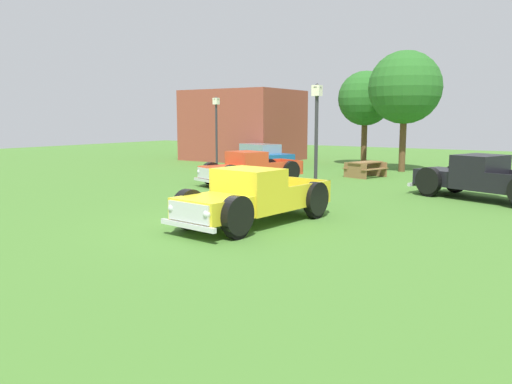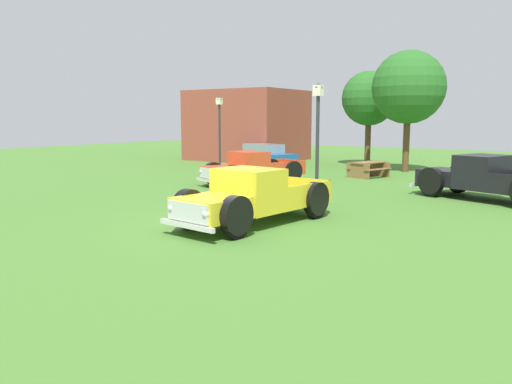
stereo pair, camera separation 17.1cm
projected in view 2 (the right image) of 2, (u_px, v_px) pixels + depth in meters
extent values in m
plane|color=#477A2D|center=(218.00, 225.00, 14.30)|extent=(80.00, 80.00, 0.00)
cube|color=yellow|center=(211.00, 208.00, 13.13)|extent=(1.74, 1.72, 0.57)
cube|color=silver|center=(188.00, 212.00, 12.53)|extent=(1.41, 0.22, 0.48)
sphere|color=silver|center=(206.00, 214.00, 12.14)|extent=(0.21, 0.21, 0.21)
sphere|color=silver|center=(172.00, 208.00, 12.95)|extent=(0.21, 0.21, 0.21)
cube|color=yellow|center=(249.00, 190.00, 14.17)|extent=(1.87, 1.53, 1.19)
cube|color=#8C9EA8|center=(233.00, 183.00, 13.66)|extent=(1.49, 0.21, 0.52)
cube|color=yellow|center=(287.00, 202.00, 15.57)|extent=(1.97, 2.36, 0.10)
cube|color=yellow|center=(310.00, 193.00, 14.99)|extent=(0.33, 2.17, 0.57)
cube|color=yellow|center=(266.00, 188.00, 16.05)|extent=(0.33, 2.17, 0.57)
cube|color=yellow|center=(307.00, 187.00, 16.30)|extent=(1.73, 0.28, 0.57)
cylinder|color=black|center=(236.00, 223.00, 12.61)|extent=(0.32, 0.81, 0.79)
cylinder|color=#B7B7BC|center=(236.00, 223.00, 12.60)|extent=(0.28, 0.34, 0.31)
cylinder|color=black|center=(236.00, 215.00, 12.58)|extent=(0.40, 1.02, 0.99)
cylinder|color=black|center=(188.00, 215.00, 13.73)|extent=(0.32, 0.81, 0.79)
cylinder|color=#B7B7BC|center=(188.00, 215.00, 13.74)|extent=(0.28, 0.34, 0.31)
cylinder|color=black|center=(188.00, 207.00, 13.70)|extent=(0.40, 1.02, 0.99)
cylinder|color=black|center=(316.00, 205.00, 15.21)|extent=(0.32, 0.81, 0.79)
cylinder|color=#B7B7BC|center=(316.00, 205.00, 15.20)|extent=(0.28, 0.34, 0.31)
cylinder|color=black|center=(316.00, 199.00, 15.18)|extent=(0.40, 1.02, 0.99)
cylinder|color=black|center=(270.00, 199.00, 16.33)|extent=(0.32, 0.81, 0.79)
cylinder|color=#B7B7BC|center=(270.00, 199.00, 16.34)|extent=(0.28, 0.34, 0.31)
cylinder|color=black|center=(270.00, 193.00, 16.30)|extent=(0.40, 1.02, 0.99)
cube|color=silver|center=(187.00, 226.00, 12.55)|extent=(1.89, 0.32, 0.12)
cube|color=black|center=(445.00, 177.00, 19.90)|extent=(2.06, 2.07, 0.59)
cube|color=silver|center=(427.00, 175.00, 20.56)|extent=(0.55, 1.40, 0.49)
sphere|color=silver|center=(418.00, 175.00, 20.16)|extent=(0.21, 0.21, 0.21)
sphere|color=silver|center=(438.00, 173.00, 20.91)|extent=(0.21, 0.21, 0.21)
cube|color=black|center=(482.00, 172.00, 18.65)|extent=(1.91, 2.15, 1.23)
cube|color=#8C9EA8|center=(466.00, 163.00, 19.14)|extent=(0.56, 1.47, 0.54)
cylinder|color=black|center=(431.00, 186.00, 19.42)|extent=(0.84, 0.50, 0.81)
cylinder|color=#B7B7BC|center=(431.00, 186.00, 19.41)|extent=(0.39, 0.35, 0.32)
cylinder|color=black|center=(431.00, 181.00, 19.39)|extent=(1.07, 0.63, 1.03)
cylinder|color=black|center=(458.00, 183.00, 20.46)|extent=(0.84, 0.50, 0.81)
cylinder|color=#B7B7BC|center=(459.00, 183.00, 20.47)|extent=(0.39, 0.35, 0.32)
cylinder|color=black|center=(459.00, 178.00, 20.43)|extent=(1.07, 0.63, 1.03)
cube|color=silver|center=(426.00, 183.00, 20.64)|extent=(0.76, 1.87, 0.13)
cube|color=#D14723|center=(223.00, 172.00, 22.21)|extent=(1.88, 1.87, 0.53)
cube|color=silver|center=(208.00, 173.00, 21.77)|extent=(1.27, 0.50, 0.45)
sphere|color=silver|center=(216.00, 174.00, 21.31)|extent=(0.19, 0.19, 0.19)
sphere|color=silver|center=(202.00, 172.00, 22.25)|extent=(0.19, 0.19, 0.19)
cube|color=#D14723|center=(249.00, 164.00, 22.96)|extent=(1.96, 1.74, 1.12)
cube|color=#8C9EA8|center=(238.00, 159.00, 22.58)|extent=(1.33, 0.51, 0.49)
cube|color=#D14723|center=(278.00, 173.00, 23.99)|extent=(2.22, 2.47, 0.10)
cube|color=#D14723|center=(288.00, 168.00, 23.33)|extent=(0.76, 1.95, 0.53)
cube|color=#D14723|center=(268.00, 165.00, 24.56)|extent=(0.76, 1.95, 0.53)
cube|color=#D14723|center=(294.00, 165.00, 24.52)|extent=(1.55, 0.62, 0.53)
cylinder|color=black|center=(234.00, 180.00, 21.59)|extent=(0.45, 0.77, 0.74)
cylinder|color=#B7B7BC|center=(234.00, 180.00, 21.59)|extent=(0.32, 0.36, 0.30)
cylinder|color=black|center=(234.00, 176.00, 21.57)|extent=(0.57, 0.97, 0.93)
cylinder|color=black|center=(213.00, 177.00, 22.90)|extent=(0.45, 0.77, 0.74)
cylinder|color=#B7B7BC|center=(213.00, 177.00, 22.91)|extent=(0.32, 0.36, 0.30)
cylinder|color=black|center=(213.00, 173.00, 22.87)|extent=(0.57, 0.97, 0.93)
cylinder|color=black|center=(293.00, 175.00, 23.48)|extent=(0.45, 0.77, 0.74)
cylinder|color=#B7B7BC|center=(293.00, 175.00, 23.48)|extent=(0.32, 0.36, 0.30)
cylinder|color=black|center=(293.00, 171.00, 23.46)|extent=(0.57, 0.97, 0.93)
cylinder|color=black|center=(271.00, 172.00, 24.79)|extent=(0.45, 0.77, 0.74)
cylinder|color=#B7B7BC|center=(271.00, 172.00, 24.80)|extent=(0.32, 0.36, 0.30)
cylinder|color=black|center=(271.00, 168.00, 24.77)|extent=(0.57, 0.97, 0.93)
cube|color=silver|center=(207.00, 181.00, 21.79)|extent=(1.70, 0.69, 0.12)
cube|color=#195699|center=(265.00, 158.00, 31.10)|extent=(4.56, 3.06, 0.58)
cube|color=#7F939E|center=(263.00, 148.00, 31.14)|extent=(2.72, 2.17, 0.53)
cylinder|color=black|center=(290.00, 163.00, 30.44)|extent=(0.64, 0.39, 0.61)
cylinder|color=black|center=(269.00, 165.00, 29.54)|extent=(0.64, 0.39, 0.61)
cylinder|color=black|center=(261.00, 160.00, 32.74)|extent=(0.64, 0.39, 0.61)
cylinder|color=black|center=(241.00, 161.00, 31.85)|extent=(0.64, 0.39, 0.61)
cube|color=#2D2D33|center=(316.00, 201.00, 17.78)|extent=(0.36, 0.36, 0.25)
cylinder|color=#2D2D33|center=(317.00, 147.00, 17.51)|extent=(0.12, 0.12, 3.45)
cube|color=#F2EACC|center=(318.00, 91.00, 17.24)|extent=(0.28, 0.28, 0.36)
cone|color=#2D2D33|center=(318.00, 85.00, 17.22)|extent=(0.32, 0.32, 0.14)
cube|color=#2D2D33|center=(220.00, 169.00, 28.84)|extent=(0.36, 0.36, 0.25)
cylinder|color=#2D2D33|center=(220.00, 136.00, 28.57)|extent=(0.12, 0.12, 3.46)
cube|color=#F2EACC|center=(219.00, 101.00, 28.30)|extent=(0.28, 0.28, 0.36)
cone|color=#2D2D33|center=(219.00, 98.00, 28.28)|extent=(0.32, 0.32, 0.14)
cube|color=olive|center=(369.00, 162.00, 25.84)|extent=(1.30, 1.96, 0.06)
cube|color=olive|center=(378.00, 169.00, 25.42)|extent=(0.81, 1.80, 0.05)
cube|color=olive|center=(359.00, 167.00, 26.35)|extent=(0.81, 1.80, 0.05)
cube|color=olive|center=(358.00, 171.00, 25.41)|extent=(1.36, 0.50, 0.75)
cube|color=olive|center=(379.00, 169.00, 26.39)|extent=(1.36, 0.50, 0.75)
cylinder|color=#4C4C51|center=(483.00, 177.00, 22.39)|extent=(0.56, 0.56, 0.85)
cylinder|color=black|center=(483.00, 166.00, 22.33)|extent=(0.59, 0.59, 0.10)
cylinder|color=brown|center=(406.00, 144.00, 28.38)|extent=(0.36, 0.36, 3.14)
sphere|color=#286623|center=(409.00, 87.00, 27.94)|extent=(3.98, 3.98, 3.98)
cylinder|color=brown|center=(368.00, 142.00, 32.20)|extent=(0.36, 0.36, 2.91)
sphere|color=#286623|center=(369.00, 98.00, 31.81)|extent=(3.38, 3.38, 3.38)
cube|color=brown|center=(247.00, 125.00, 36.64)|extent=(7.24, 5.92, 4.89)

